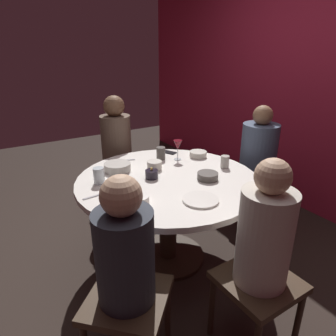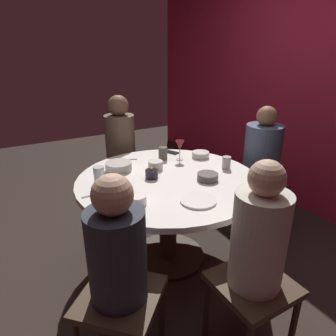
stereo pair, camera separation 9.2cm
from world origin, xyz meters
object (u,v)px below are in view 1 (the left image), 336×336
dining_table (168,195)px  bowl_serving_large (198,154)px  cup_near_candle (161,153)px  cup_by_right_diner (225,162)px  dinner_plate (201,200)px  bowl_sauce_side (208,176)px  wine_glass (178,146)px  bowl_small_white (155,165)px  cell_phone (169,152)px  seated_diner_front_right (125,258)px  bowl_rice_portion (117,167)px  bowl_salad_center (140,200)px  seated_diner_right (264,241)px  seated_diner_left (116,143)px  cup_by_left_diner (99,176)px  seated_diner_back (258,155)px  candle_holder (152,174)px

dining_table → bowl_serving_large: 0.57m
cup_near_candle → cup_by_right_diner: (0.44, 0.34, -0.01)m
dinner_plate → bowl_sauce_side: size_ratio=1.52×
wine_glass → bowl_small_white: bearing=-72.5°
cell_phone → bowl_serving_large: bowl_serving_large is taller
seated_diner_front_right → cup_by_right_diner: 1.31m
dinner_plate → bowl_serving_large: bowl_serving_large is taller
dining_table → bowl_rice_portion: (-0.34, -0.27, 0.18)m
seated_diner_front_right → dinner_plate: seated_diner_front_right is taller
cell_phone → dining_table: bearing=32.4°
bowl_serving_large → wine_glass: bearing=-100.9°
bowl_salad_center → seated_diner_right: bearing=28.9°
seated_diner_left → seated_diner_right: 1.91m
bowl_serving_large → bowl_rice_portion: bowl_rice_portion is taller
cup_by_left_diner → bowl_serving_large: bearing=94.3°
seated_diner_left → cell_phone: seated_diner_left is taller
cell_phone → bowl_small_white: (0.29, -0.31, 0.03)m
bowl_sauce_side → bowl_salad_center: bearing=-82.8°
wine_glass → seated_diner_right: bearing=-13.1°
dining_table → bowl_serving_large: size_ratio=9.03×
seated_diner_back → cup_by_right_diner: seated_diner_back is taller
cell_phone → bowl_serving_large: size_ratio=0.92×
bowl_salad_center → bowl_rice_portion: size_ratio=0.58×
wine_glass → seated_diner_back: bearing=67.2°
seated_diner_back → candle_holder: 1.09m
wine_glass → bowl_salad_center: wine_glass is taller
bowl_sauce_side → cup_near_candle: cup_near_candle is taller
cell_phone → bowl_rice_portion: bearing=-9.6°
bowl_sauce_side → cup_by_right_diner: size_ratio=1.55×
seated_diner_front_right → bowl_salad_center: (-0.40, 0.29, 0.05)m
candle_holder → seated_diner_left: bearing=173.4°
bowl_small_white → bowl_salad_center: bearing=-39.2°
seated_diner_left → seated_diner_right: seated_diner_left is taller
seated_diner_right → bowl_serving_large: bearing=-22.1°
wine_glass → bowl_rice_portion: bearing=-94.4°
wine_glass → dinner_plate: size_ratio=0.74×
cup_by_left_diner → seated_diner_back: bearing=82.8°
cup_by_left_diner → cup_by_right_diner: cup_by_left_diner is taller
seated_diner_front_right → bowl_rice_portion: seated_diner_front_right is taller
candle_holder → cell_phone: candle_holder is taller
bowl_sauce_side → bowl_rice_portion: bowl_rice_portion is taller
seated_diner_right → cup_near_candle: 1.32m
seated_diner_right → cell_phone: size_ratio=8.35×
candle_holder → bowl_small_white: 0.18m
bowl_sauce_side → bowl_rice_portion: size_ratio=0.74×
dining_table → wine_glass: (-0.29, 0.28, 0.27)m
seated_diner_front_right → bowl_rice_portion: 1.07m
seated_diner_right → seated_diner_back: bearing=-46.6°
candle_holder → bowl_salad_center: (0.32, -0.26, -0.00)m
dining_table → bowl_serving_large: (-0.26, 0.48, 0.17)m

